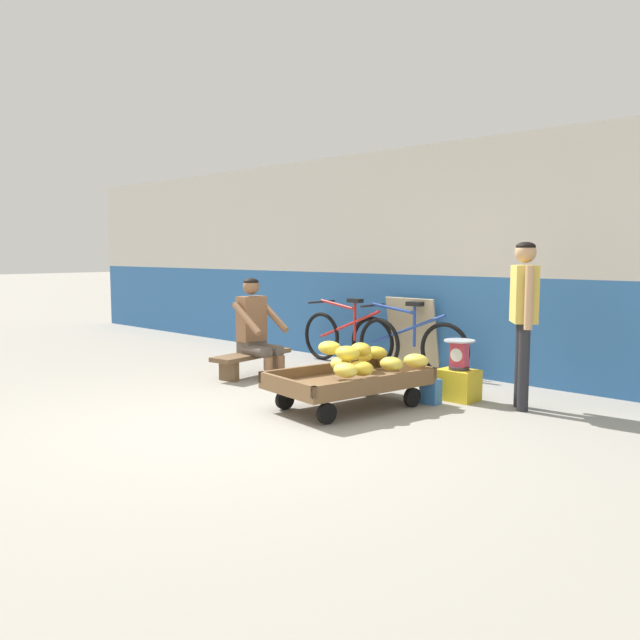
# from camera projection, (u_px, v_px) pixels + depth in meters

# --- Properties ---
(ground_plane) EXTENTS (80.00, 80.00, 0.00)m
(ground_plane) POSITION_uv_depth(u_px,v_px,m) (239.00, 426.00, 5.39)
(ground_plane) COLOR gray
(back_wall) EXTENTS (16.00, 0.30, 2.71)m
(back_wall) POSITION_uv_depth(u_px,v_px,m) (459.00, 259.00, 7.65)
(back_wall) COLOR #2D609E
(back_wall) RESTS_ON ground
(banana_cart) EXTENTS (1.06, 1.56, 0.36)m
(banana_cart) POSITION_uv_depth(u_px,v_px,m) (349.00, 383.00, 5.98)
(banana_cart) COLOR brown
(banana_cart) RESTS_ON ground
(banana_pile) EXTENTS (0.86, 1.15, 0.26)m
(banana_pile) POSITION_uv_depth(u_px,v_px,m) (364.00, 358.00, 5.98)
(banana_pile) COLOR gold
(banana_pile) RESTS_ON banana_cart
(low_bench) EXTENTS (0.45, 1.13, 0.27)m
(low_bench) POSITION_uv_depth(u_px,v_px,m) (252.00, 359.00, 7.58)
(low_bench) COLOR brown
(low_bench) RESTS_ON ground
(vendor_seated) EXTENTS (0.68, 0.48, 1.14)m
(vendor_seated) POSITION_uv_depth(u_px,v_px,m) (256.00, 328.00, 7.48)
(vendor_seated) COLOR brown
(vendor_seated) RESTS_ON ground
(plastic_crate) EXTENTS (0.36, 0.28, 0.30)m
(plastic_crate) POSITION_uv_depth(u_px,v_px,m) (459.00, 385.00, 6.32)
(plastic_crate) COLOR gold
(plastic_crate) RESTS_ON ground
(weighing_scale) EXTENTS (0.30, 0.30, 0.29)m
(weighing_scale) POSITION_uv_depth(u_px,v_px,m) (459.00, 354.00, 6.29)
(weighing_scale) COLOR #28282D
(weighing_scale) RESTS_ON plastic_crate
(bicycle_near_left) EXTENTS (1.66, 0.48, 0.86)m
(bicycle_near_left) POSITION_uv_depth(u_px,v_px,m) (349.00, 337.00, 8.30)
(bicycle_near_left) COLOR black
(bicycle_near_left) RESTS_ON ground
(bicycle_far_left) EXTENTS (1.66, 0.48, 0.86)m
(bicycle_far_left) POSITION_uv_depth(u_px,v_px,m) (407.00, 343.00, 7.76)
(bicycle_far_left) COLOR black
(bicycle_far_left) RESTS_ON ground
(sign_board) EXTENTS (0.70, 0.19, 0.89)m
(sign_board) POSITION_uv_depth(u_px,v_px,m) (412.00, 334.00, 7.93)
(sign_board) COLOR #C6B289
(sign_board) RESTS_ON ground
(customer_adult) EXTENTS (0.35, 0.41, 1.53)m
(customer_adult) POSITION_uv_depth(u_px,v_px,m) (524.00, 306.00, 5.88)
(customer_adult) COLOR #232328
(customer_adult) RESTS_ON ground
(shopping_bag) EXTENTS (0.18, 0.12, 0.24)m
(shopping_bag) POSITION_uv_depth(u_px,v_px,m) (431.00, 391.00, 6.17)
(shopping_bag) COLOR #3370B7
(shopping_bag) RESTS_ON ground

